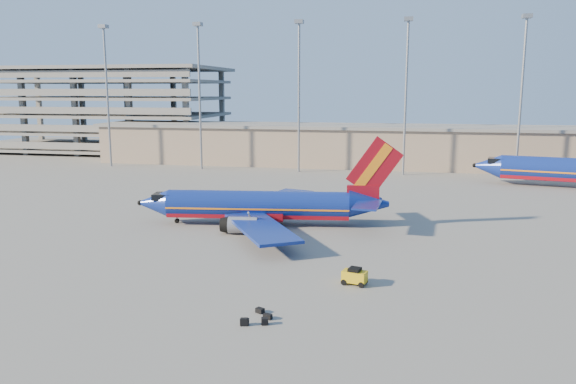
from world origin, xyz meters
TOP-DOWN VIEW (x-y plane):
  - ground at (0.00, 0.00)m, footprint 220.00×220.00m
  - terminal_building at (10.00, 58.00)m, footprint 122.00×16.00m
  - parking_garage at (-62.00, 74.05)m, footprint 62.00×32.00m
  - light_mast_row at (5.00, 46.00)m, footprint 101.60×1.60m
  - aircraft_main at (-0.98, 2.20)m, footprint 31.27×29.91m
  - baggage_tug at (11.34, -16.52)m, footprint 2.20×1.63m
  - luggage_pile at (5.33, -25.40)m, footprint 1.94×2.90m

SIDE VIEW (x-z plane):
  - ground at x=0.00m, z-range 0.00..0.00m
  - luggage_pile at x=5.33m, z-range -0.04..0.49m
  - baggage_tug at x=11.34m, z-range 0.03..1.45m
  - aircraft_main at x=-0.98m, z-range -3.04..7.57m
  - terminal_building at x=10.00m, z-range 0.07..8.57m
  - parking_garage at x=-62.00m, z-range 1.03..22.43m
  - light_mast_row at x=5.00m, z-range 3.23..31.88m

